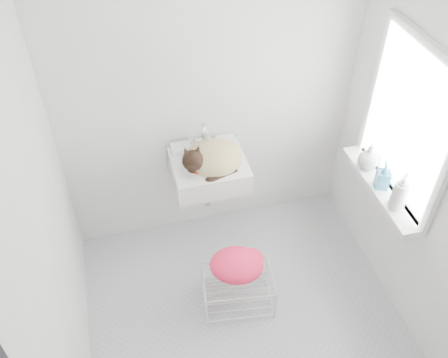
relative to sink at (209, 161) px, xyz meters
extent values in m
cube|color=#AFB1B2|center=(0.07, -0.74, -0.85)|extent=(2.20, 2.00, 0.02)
cube|color=white|center=(0.07, 0.26, 0.40)|extent=(2.20, 0.02, 2.50)
cube|color=white|center=(1.17, -0.74, 0.40)|extent=(0.02, 2.00, 2.50)
cube|color=white|center=(-1.03, -0.74, 0.40)|extent=(0.02, 2.00, 2.50)
cube|color=white|center=(1.15, -0.54, 0.50)|extent=(0.01, 0.80, 1.00)
cube|color=white|center=(1.14, -0.54, 0.50)|extent=(0.04, 0.90, 1.10)
cube|color=white|center=(1.08, -0.54, -0.02)|extent=(0.16, 0.88, 0.04)
cube|color=white|center=(0.00, 0.00, 0.00)|extent=(0.53, 0.46, 0.21)
ellipsoid|color=tan|center=(0.03, -0.01, 0.03)|extent=(0.42, 0.36, 0.21)
sphere|color=black|center=(-0.13, -0.08, 0.13)|extent=(0.16, 0.16, 0.15)
torus|color=#BD0C00|center=(-0.11, -0.08, 0.08)|extent=(0.14, 0.13, 0.06)
cube|color=silver|center=(0.05, -0.64, -0.70)|extent=(0.53, 0.40, 0.29)
ellipsoid|color=#FF1D28|center=(0.05, -0.59, -0.53)|extent=(0.44, 0.36, 0.16)
imported|color=silver|center=(1.07, -0.75, 0.00)|extent=(0.13, 0.13, 0.24)
imported|color=#286B85|center=(1.07, -0.55, 0.00)|extent=(0.11, 0.11, 0.19)
imported|color=#BDBDBD|center=(1.07, -0.34, 0.00)|extent=(0.20, 0.20, 0.19)
camera|label=1|loc=(-0.57, -2.65, 2.31)|focal=39.76mm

